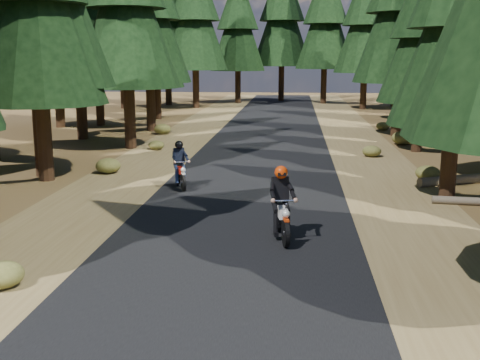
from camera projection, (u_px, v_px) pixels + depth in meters
name	position (u px, v px, depth m)	size (l,w,h in m)	color
ground	(234.00, 237.00, 14.49)	(120.00, 120.00, 0.00)	#49361A
road	(250.00, 191.00, 19.37)	(6.00, 100.00, 0.01)	black
shoulder_l	(111.00, 189.00, 19.78)	(3.20, 100.00, 0.01)	brown
shoulder_r	(395.00, 195.00, 18.96)	(3.20, 100.00, 0.01)	brown
understory_shrubs	(313.00, 164.00, 22.72)	(13.79, 30.89, 0.67)	#474C1E
rider_lead	(282.00, 216.00, 14.20)	(0.92, 2.02, 1.74)	white
rider_follow	(180.00, 172.00, 19.85)	(1.09, 1.80, 1.54)	#9E140A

